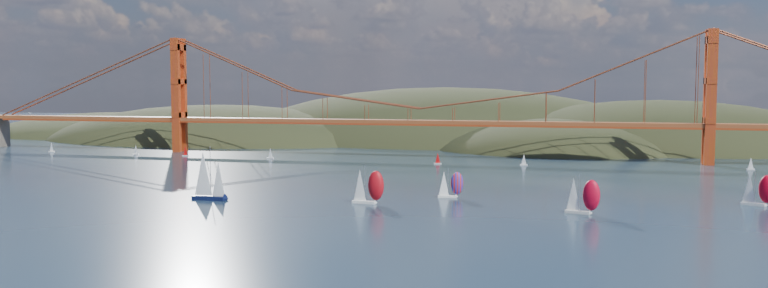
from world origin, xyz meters
TOP-DOWN VIEW (x-y plane):
  - ground at (0.00, 0.00)m, footprint 1200.00×1200.00m
  - headlands at (44.95, 278.29)m, footprint 725.00×225.00m
  - bridge at (-1.75, 180.00)m, footprint 552.00×12.00m
  - sloop_navy at (-32.43, 42.52)m, footprint 9.74×5.46m
  - racer_0 at (13.04, 47.47)m, footprint 9.14×3.87m
  - racer_1 at (69.77, 45.53)m, footprint 8.89×4.88m
  - racer_2 at (115.52, 70.43)m, footprint 8.61×5.86m
  - racer_rwb at (33.08, 64.17)m, footprint 7.56×4.58m
  - distant_boat_0 at (-178.93, 161.46)m, footprint 3.00×2.00m
  - distant_boat_1 at (-130.35, 157.96)m, footprint 3.00×2.00m
  - distant_boat_2 at (-104.99, 158.44)m, footprint 3.00×2.00m
  - distant_boat_3 at (-62.73, 157.25)m, footprint 3.00×2.00m
  - distant_boat_4 at (132.74, 163.11)m, footprint 3.00×2.00m
  - distant_boat_8 at (47.51, 157.17)m, footprint 3.00×2.00m
  - distant_boat_9 at (12.92, 153.46)m, footprint 3.00×2.00m
  - gull at (-70.35, 18.03)m, footprint 0.90×0.25m

SIDE VIEW (x-z plane):
  - headlands at x=44.95m, z-range -60.46..35.54m
  - ground at x=0.00m, z-range 0.00..0.00m
  - distant_boat_0 at x=-178.93m, z-range 0.06..4.76m
  - distant_boat_1 at x=-130.35m, z-range 0.06..4.76m
  - distant_boat_2 at x=-104.99m, z-range 0.06..4.76m
  - distant_boat_3 at x=-62.73m, z-range 0.06..4.76m
  - distant_boat_4 at x=132.74m, z-range 0.06..4.76m
  - distant_boat_8 at x=47.51m, z-range 0.06..4.76m
  - distant_boat_9 at x=12.92m, z-range 0.06..4.76m
  - racer_rwb at x=33.08m, z-range -0.23..8.23m
  - racer_2 at x=115.52m, z-range -0.26..9.37m
  - racer_1 at x=69.77m, z-range -0.27..9.69m
  - racer_0 at x=13.04m, z-range -0.29..10.12m
  - sloop_navy at x=-32.43m, z-range -0.89..14.34m
  - gull at x=-70.35m, z-range 25.04..25.22m
  - bridge at x=-1.75m, z-range 4.73..59.73m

